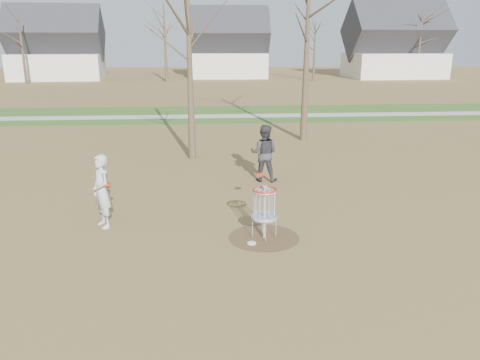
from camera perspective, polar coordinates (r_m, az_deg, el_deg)
The scene contains 11 objects.
ground at distance 12.01m, azimuth 2.94°, elevation -7.04°, with size 160.00×160.00×0.00m, color brown.
green_band at distance 32.30m, azimuth -1.74°, elevation 8.06°, with size 160.00×8.00×0.01m, color #2D5119.
footpath at distance 31.31m, azimuth -1.66°, elevation 7.81°, with size 160.00×1.50×0.01m, color #9E9E99.
dirt_circle at distance 12.01m, azimuth 2.94°, elevation -7.02°, with size 1.80×1.80×0.01m, color #47331E.
player_standing at distance 12.89m, azimuth -16.50°, elevation -1.34°, with size 0.72×0.47×1.98m, color #B6B6B6.
player_throwing at distance 16.52m, azimuth 2.95°, elevation 3.30°, with size 0.98×0.77×2.02m, color #312F34.
disc_grounded at distance 11.65m, azimuth 1.43°, elevation -7.70°, with size 0.22×0.22×0.02m, color white.
discs_in_play at distance 12.79m, azimuth -5.95°, elevation 0.10°, with size 4.30×1.22×0.14m.
disc_golf_basket at distance 11.67m, azimuth 3.01°, elevation -2.93°, with size 0.64×0.64×1.35m.
bare_trees at distance 46.81m, azimuth -0.40°, elevation 17.29°, with size 52.62×44.98×9.00m.
houses_row at distance 63.74m, azimuth 0.89°, elevation 15.48°, with size 56.51×10.01×7.26m.
Camera 1 is at (-1.44, -10.91, 4.82)m, focal length 35.00 mm.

